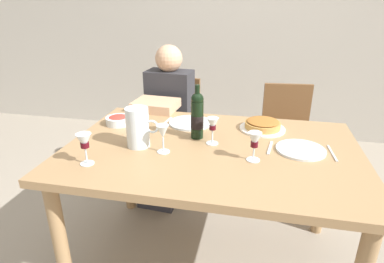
{
  "coord_description": "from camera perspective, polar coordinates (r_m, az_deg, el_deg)",
  "views": [
    {
      "loc": [
        0.21,
        -1.5,
        1.47
      ],
      "look_at": [
        -0.1,
        -0.04,
        0.85
      ],
      "focal_mm": 30.31,
      "sensor_mm": 36.0,
      "label": 1
    }
  ],
  "objects": [
    {
      "name": "wine_glass_spare",
      "position": [
        1.54,
        -18.4,
        -1.84
      ],
      "size": [
        0.07,
        0.07,
        0.15
      ],
      "color": "silver",
      "rests_on": "dining_table"
    },
    {
      "name": "baked_tart",
      "position": [
        1.92,
        12.32,
        1.12
      ],
      "size": [
        0.26,
        0.26,
        0.06
      ],
      "color": "white",
      "rests_on": "dining_table"
    },
    {
      "name": "salad_bowl",
      "position": [
        2.01,
        -12.83,
        2.02
      ],
      "size": [
        0.15,
        0.15,
        0.05
      ],
      "color": "silver",
      "rests_on": "dining_table"
    },
    {
      "name": "dining_table",
      "position": [
        1.72,
        3.47,
        -5.46
      ],
      "size": [
        1.5,
        1.0,
        0.76
      ],
      "color": "#9E7A51",
      "rests_on": "ground"
    },
    {
      "name": "dinner_plate_right_setting",
      "position": [
        1.72,
        18.58,
        -3.05
      ],
      "size": [
        0.24,
        0.24,
        0.01
      ],
      "primitive_type": "cylinder",
      "color": "silver",
      "rests_on": "dining_table"
    },
    {
      "name": "back_wall",
      "position": [
        3.64,
        9.28,
        21.09
      ],
      "size": [
        8.0,
        0.1,
        2.8
      ],
      "primitive_type": "cube",
      "color": "#B2ADA3",
      "rests_on": "ground"
    },
    {
      "name": "spoon_right_setting",
      "position": [
        1.7,
        13.57,
        -2.78
      ],
      "size": [
        0.03,
        0.16,
        0.0
      ],
      "primitive_type": "cube",
      "rotation": [
        0.0,
        0.0,
        1.44
      ],
      "color": "silver",
      "rests_on": "dining_table"
    },
    {
      "name": "wine_glass_centre",
      "position": [
        1.52,
        10.95,
        -1.72
      ],
      "size": [
        0.06,
        0.06,
        0.14
      ],
      "color": "silver",
      "rests_on": "dining_table"
    },
    {
      "name": "wine_bottle",
      "position": [
        1.74,
        0.92,
        2.82
      ],
      "size": [
        0.07,
        0.07,
        0.3
      ],
      "color": "black",
      "rests_on": "dining_table"
    },
    {
      "name": "dinner_plate_left_setting",
      "position": [
        1.97,
        -0.33,
        1.54
      ],
      "size": [
        0.26,
        0.26,
        0.01
      ],
      "primitive_type": "cylinder",
      "color": "silver",
      "rests_on": "dining_table"
    },
    {
      "name": "chair_right",
      "position": [
        2.59,
        16.16,
        -0.57
      ],
      "size": [
        0.43,
        0.43,
        0.87
      ],
      "rotation": [
        0.0,
        0.0,
        3.23
      ],
      "color": "brown",
      "rests_on": "ground"
    },
    {
      "name": "knife_right_setting",
      "position": [
        1.74,
        23.45,
        -3.5
      ],
      "size": [
        0.02,
        0.18,
        0.0
      ],
      "primitive_type": "cube",
      "rotation": [
        0.0,
        0.0,
        1.64
      ],
      "color": "silver",
      "rests_on": "dining_table"
    },
    {
      "name": "wine_glass_right_diner",
      "position": [
        1.67,
        3.65,
        1.05
      ],
      "size": [
        0.06,
        0.06,
        0.14
      ],
      "color": "silver",
      "rests_on": "dining_table"
    },
    {
      "name": "fork_left_setting",
      "position": [
        2.01,
        -4.52,
        1.76
      ],
      "size": [
        0.03,
        0.16,
        0.0
      ],
      "primitive_type": "cube",
      "rotation": [
        0.0,
        0.0,
        1.46
      ],
      "color": "silver",
      "rests_on": "dining_table"
    },
    {
      "name": "wine_glass_left_diner",
      "position": [
        1.58,
        -5.16,
        -0.23
      ],
      "size": [
        0.06,
        0.06,
        0.14
      ],
      "color": "silver",
      "rests_on": "dining_table"
    },
    {
      "name": "knife_left_setting",
      "position": [
        1.95,
        3.97,
        1.11
      ],
      "size": [
        0.01,
        0.18,
        0.0
      ],
      "primitive_type": "cube",
      "rotation": [
        0.0,
        0.0,
        1.55
      ],
      "color": "silver",
      "rests_on": "dining_table"
    },
    {
      "name": "ground_plane",
      "position": [
        2.11,
        3.02,
        -21.65
      ],
      "size": [
        8.0,
        8.0,
        0.0
      ],
      "primitive_type": "plane",
      "color": "gray"
    },
    {
      "name": "chair_left",
      "position": [
        2.69,
        -2.95,
        1.23
      ],
      "size": [
        0.43,
        0.43,
        0.87
      ],
      "rotation": [
        0.0,
        0.0,
        3.06
      ],
      "color": "brown",
      "rests_on": "ground"
    },
    {
      "name": "water_pitcher",
      "position": [
        1.67,
        -9.49,
        0.34
      ],
      "size": [
        0.17,
        0.12,
        0.21
      ],
      "color": "silver",
      "rests_on": "dining_table"
    },
    {
      "name": "diner_left",
      "position": [
        2.44,
        -4.75,
        1.91
      ],
      "size": [
        0.36,
        0.52,
        1.16
      ],
      "rotation": [
        0.0,
        0.0,
        3.06
      ],
      "color": "#2D2D33",
      "rests_on": "ground"
    }
  ]
}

